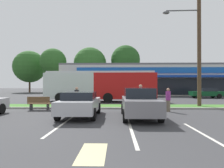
{
  "coord_description": "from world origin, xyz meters",
  "views": [
    {
      "loc": [
        0.37,
        -1.28,
        1.74
      ],
      "look_at": [
        -0.12,
        18.1,
        1.9
      ],
      "focal_mm": 30.36,
      "sensor_mm": 36.0,
      "label": 1
    }
  ],
  "objects_px": {
    "utility_pole": "(197,35)",
    "pedestrian_mid": "(141,97)",
    "car_5": "(207,93)",
    "car_4": "(86,92)",
    "car_3": "(139,103)",
    "pedestrian_by_pole": "(168,100)",
    "car_2": "(80,104)",
    "city_bus": "(101,85)",
    "bus_stop_bench": "(39,103)",
    "pedestrian_near_bench": "(77,98)"
  },
  "relations": [
    {
      "from": "bus_stop_bench",
      "to": "pedestrian_near_bench",
      "type": "height_order",
      "value": "pedestrian_near_bench"
    },
    {
      "from": "car_4",
      "to": "pedestrian_near_bench",
      "type": "xyz_separation_m",
      "value": [
        1.38,
        -12.26,
        0.04
      ]
    },
    {
      "from": "car_5",
      "to": "car_4",
      "type": "bearing_deg",
      "value": 1.57
    },
    {
      "from": "car_3",
      "to": "pedestrian_by_pole",
      "type": "xyz_separation_m",
      "value": [
        2.21,
        2.39,
        -0.02
      ]
    },
    {
      "from": "bus_stop_bench",
      "to": "utility_pole",
      "type": "bearing_deg",
      "value": -171.07
    },
    {
      "from": "utility_pole",
      "to": "pedestrian_near_bench",
      "type": "distance_m",
      "value": 10.69
    },
    {
      "from": "car_3",
      "to": "pedestrian_near_bench",
      "type": "relative_size",
      "value": 2.72
    },
    {
      "from": "car_3",
      "to": "car_4",
      "type": "relative_size",
      "value": 0.97
    },
    {
      "from": "car_2",
      "to": "car_5",
      "type": "distance_m",
      "value": 21.52
    },
    {
      "from": "city_bus",
      "to": "car_4",
      "type": "bearing_deg",
      "value": -64.08
    },
    {
      "from": "car_3",
      "to": "car_5",
      "type": "relative_size",
      "value": 1.04
    },
    {
      "from": "car_2",
      "to": "pedestrian_near_bench",
      "type": "bearing_deg",
      "value": 15.46
    },
    {
      "from": "car_4",
      "to": "pedestrian_mid",
      "type": "distance_m",
      "value": 13.88
    },
    {
      "from": "car_4",
      "to": "pedestrian_by_pole",
      "type": "bearing_deg",
      "value": 120.21
    },
    {
      "from": "car_5",
      "to": "pedestrian_mid",
      "type": "bearing_deg",
      "value": 50.41
    },
    {
      "from": "car_3",
      "to": "pedestrian_mid",
      "type": "height_order",
      "value": "pedestrian_mid"
    },
    {
      "from": "bus_stop_bench",
      "to": "pedestrian_by_pole",
      "type": "height_order",
      "value": "pedestrian_by_pole"
    },
    {
      "from": "bus_stop_bench",
      "to": "pedestrian_by_pole",
      "type": "bearing_deg",
      "value": 175.92
    },
    {
      "from": "utility_pole",
      "to": "pedestrian_by_pole",
      "type": "distance_m",
      "value": 6.32
    },
    {
      "from": "city_bus",
      "to": "car_5",
      "type": "distance_m",
      "value": 15.46
    },
    {
      "from": "utility_pole",
      "to": "car_5",
      "type": "height_order",
      "value": "utility_pole"
    },
    {
      "from": "utility_pole",
      "to": "car_5",
      "type": "xyz_separation_m",
      "value": [
        5.98,
        11.24,
        -5.02
      ]
    },
    {
      "from": "utility_pole",
      "to": "pedestrian_mid",
      "type": "xyz_separation_m",
      "value": [
        -4.74,
        -1.73,
        -4.83
      ]
    },
    {
      "from": "car_3",
      "to": "car_4",
      "type": "distance_m",
      "value": 16.64
    },
    {
      "from": "city_bus",
      "to": "pedestrian_mid",
      "type": "distance_m",
      "value": 7.75
    },
    {
      "from": "pedestrian_near_bench",
      "to": "pedestrian_by_pole",
      "type": "height_order",
      "value": "pedestrian_near_bench"
    },
    {
      "from": "utility_pole",
      "to": "bus_stop_bench",
      "type": "relative_size",
      "value": 6.74
    },
    {
      "from": "car_5",
      "to": "pedestrian_near_bench",
      "type": "bearing_deg",
      "value": 39.62
    },
    {
      "from": "car_2",
      "to": "car_4",
      "type": "xyz_separation_m",
      "value": [
        -2.27,
        15.48,
        0.06
      ]
    },
    {
      "from": "city_bus",
      "to": "pedestrian_near_bench",
      "type": "bearing_deg",
      "value": 81.24
    },
    {
      "from": "pedestrian_mid",
      "to": "pedestrian_by_pole",
      "type": "bearing_deg",
      "value": -133.39
    },
    {
      "from": "utility_pole",
      "to": "car_4",
      "type": "bearing_deg",
      "value": 134.94
    },
    {
      "from": "utility_pole",
      "to": "car_5",
      "type": "relative_size",
      "value": 2.53
    },
    {
      "from": "utility_pole",
      "to": "pedestrian_by_pole",
      "type": "height_order",
      "value": "utility_pole"
    },
    {
      "from": "bus_stop_bench",
      "to": "car_3",
      "type": "distance_m",
      "value": 7.41
    },
    {
      "from": "car_4",
      "to": "pedestrian_by_pole",
      "type": "xyz_separation_m",
      "value": [
        7.75,
        -13.3,
        0.0
      ]
    },
    {
      "from": "utility_pole",
      "to": "city_bus",
      "type": "bearing_deg",
      "value": 147.82
    },
    {
      "from": "car_2",
      "to": "car_4",
      "type": "bearing_deg",
      "value": 8.36
    },
    {
      "from": "utility_pole",
      "to": "bus_stop_bench",
      "type": "distance_m",
      "value": 13.21
    },
    {
      "from": "car_4",
      "to": "pedestrian_mid",
      "type": "height_order",
      "value": "pedestrian_mid"
    },
    {
      "from": "pedestrian_near_bench",
      "to": "pedestrian_by_pole",
      "type": "bearing_deg",
      "value": 21.97
    },
    {
      "from": "car_2",
      "to": "pedestrian_mid",
      "type": "bearing_deg",
      "value": -51.57
    },
    {
      "from": "city_bus",
      "to": "car_2",
      "type": "height_order",
      "value": "city_bus"
    },
    {
      "from": "city_bus",
      "to": "pedestrian_by_pole",
      "type": "xyz_separation_m",
      "value": [
        5.18,
        -7.67,
        -0.98
      ]
    },
    {
      "from": "car_4",
      "to": "city_bus",
      "type": "bearing_deg",
      "value": 114.54
    },
    {
      "from": "bus_stop_bench",
      "to": "car_5",
      "type": "bearing_deg",
      "value": -143.85
    },
    {
      "from": "utility_pole",
      "to": "city_bus",
      "type": "relative_size",
      "value": 0.92
    },
    {
      "from": "car_5",
      "to": "pedestrian_by_pole",
      "type": "bearing_deg",
      "value": 56.83
    },
    {
      "from": "city_bus",
      "to": "pedestrian_mid",
      "type": "xyz_separation_m",
      "value": [
        3.45,
        -6.88,
        -0.85
      ]
    },
    {
      "from": "city_bus",
      "to": "car_3",
      "type": "distance_m",
      "value": 10.53
    }
  ]
}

